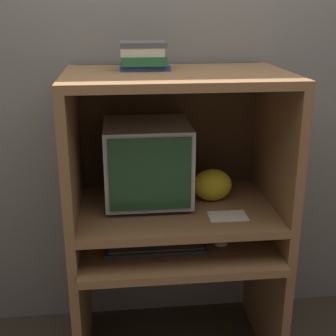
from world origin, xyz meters
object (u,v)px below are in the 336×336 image
at_px(mouse, 221,244).
at_px(snack_bag, 212,185).
at_px(keyboard, 156,247).
at_px(crt_monitor, 147,162).
at_px(book_stack, 143,56).

relative_size(mouse, snack_bag, 0.32).
xyz_separation_m(keyboard, mouse, (0.30, -0.00, 0.00)).
bearing_deg(mouse, crt_monitor, 149.49).
height_order(keyboard, snack_bag, snack_bag).
distance_m(snack_bag, book_stack, 0.67).
bearing_deg(snack_bag, crt_monitor, 177.26).
bearing_deg(snack_bag, mouse, -85.47).
bearing_deg(crt_monitor, keyboard, -83.96).
distance_m(crt_monitor, mouse, 0.50).
bearing_deg(book_stack, snack_bag, -6.50).
xyz_separation_m(mouse, book_stack, (-0.33, 0.21, 0.81)).
bearing_deg(mouse, snack_bag, 94.53).
distance_m(crt_monitor, book_stack, 0.47).
xyz_separation_m(crt_monitor, mouse, (0.32, -0.19, -0.34)).
distance_m(mouse, snack_bag, 0.28).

